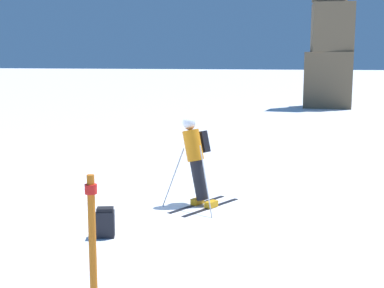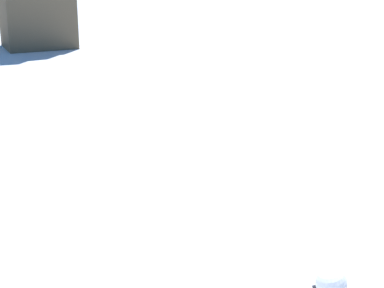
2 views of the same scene
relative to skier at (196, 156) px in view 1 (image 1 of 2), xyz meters
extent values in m
plane|color=white|center=(-1.14, -0.13, -1.00)|extent=(300.00, 300.00, 0.00)
cube|color=black|center=(0.04, -0.05, -0.99)|extent=(0.80, 1.58, 0.01)
cube|color=black|center=(0.37, -0.20, -0.99)|extent=(0.80, 1.58, 0.01)
cube|color=orange|center=(0.04, -0.05, -0.93)|extent=(0.25, 0.31, 0.12)
cube|color=orange|center=(0.37, -0.20, -0.93)|extent=(0.25, 0.31, 0.12)
cylinder|color=black|center=(0.09, -0.07, -0.48)|extent=(0.51, 0.42, 0.84)
cylinder|color=orange|center=(-0.06, 0.00, 0.21)|extent=(0.58, 0.51, 0.69)
sphere|color=tan|center=(-0.15, 0.04, 0.62)|extent=(0.34, 0.32, 0.27)
sphere|color=silver|center=(-0.16, 0.04, 0.65)|extent=(0.39, 0.37, 0.31)
cube|color=black|center=(0.04, 0.24, 0.24)|extent=(0.42, 0.32, 0.49)
cylinder|color=#B7B7BC|center=(-0.43, -0.16, -0.44)|extent=(0.36, 0.43, 1.14)
cylinder|color=#B7B7BC|center=(0.33, -0.52, -0.38)|extent=(0.46, 0.78, 1.25)
cube|color=brown|center=(2.10, 23.69, 0.68)|extent=(2.82, 2.40, 3.37)
cube|color=brown|center=(2.22, 23.60, 3.81)|extent=(2.61, 2.40, 2.89)
cube|color=black|center=(-0.92, -2.39, -0.78)|extent=(0.36, 0.31, 0.44)
cube|color=black|center=(-0.92, -2.39, -0.53)|extent=(0.32, 0.28, 0.06)
cylinder|color=orange|center=(0.29, -5.34, -0.13)|extent=(0.08, 0.08, 1.75)
cylinder|color=red|center=(0.29, -5.34, 0.60)|extent=(0.13, 0.13, 0.10)
camera|label=1|loc=(2.72, -10.25, 1.92)|focal=50.00mm
camera|label=2|loc=(-3.10, -3.73, 3.32)|focal=60.00mm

